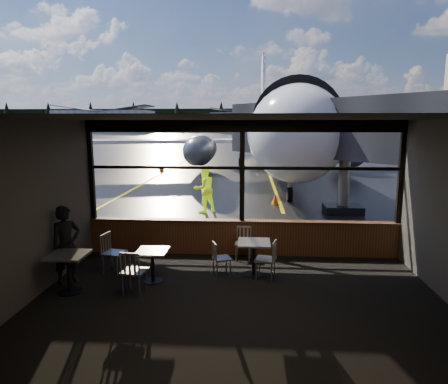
# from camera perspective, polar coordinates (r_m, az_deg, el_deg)

# --- Properties ---
(ground_plane) EXTENTS (520.00, 520.00, 0.00)m
(ground_plane) POSITION_cam_1_polar(r_m,az_deg,el_deg) (130.17, 3.80, 8.09)
(ground_plane) COLOR black
(ground_plane) RESTS_ON ground
(carpet_floor) EXTENTS (8.00, 6.00, 0.01)m
(carpet_floor) POSITION_cam_1_polar(r_m,az_deg,el_deg) (7.88, 1.98, -15.75)
(carpet_floor) COLOR black
(carpet_floor) RESTS_ON ground
(ceiling) EXTENTS (8.00, 6.00, 0.04)m
(ceiling) POSITION_cam_1_polar(r_m,az_deg,el_deg) (7.13, 2.15, 10.51)
(ceiling) COLOR #38332D
(ceiling) RESTS_ON ground
(wall_left) EXTENTS (0.04, 6.00, 3.50)m
(wall_left) POSITION_cam_1_polar(r_m,az_deg,el_deg) (8.44, -26.25, -2.58)
(wall_left) COLOR #453F37
(wall_left) RESTS_ON ground
(wall_back) EXTENTS (8.00, 0.04, 3.50)m
(wall_back) POSITION_cam_1_polar(r_m,az_deg,el_deg) (4.44, 0.80, -12.01)
(wall_back) COLOR #453F37
(wall_back) RESTS_ON ground
(window_sill) EXTENTS (8.00, 0.28, 0.90)m
(window_sill) POSITION_cam_1_polar(r_m,az_deg,el_deg) (10.54, 2.54, -6.58)
(window_sill) COLOR #552F19
(window_sill) RESTS_ON ground
(window_header) EXTENTS (8.00, 0.18, 0.30)m
(window_header) POSITION_cam_1_polar(r_m,az_deg,el_deg) (10.13, 2.66, 9.39)
(window_header) COLOR black
(window_header) RESTS_ON ground
(mullion_left) EXTENTS (0.12, 0.12, 2.60)m
(mullion_left) POSITION_cam_1_polar(r_m,az_deg,el_deg) (11.01, -18.43, 2.93)
(mullion_left) COLOR black
(mullion_left) RESTS_ON ground
(mullion_centre) EXTENTS (0.12, 0.12, 2.60)m
(mullion_centre) POSITION_cam_1_polar(r_m,az_deg,el_deg) (10.19, 2.61, 2.91)
(mullion_centre) COLOR black
(mullion_centre) RESTS_ON ground
(mullion_right) EXTENTS (0.12, 0.12, 2.60)m
(mullion_right) POSITION_cam_1_polar(r_m,az_deg,el_deg) (10.85, 23.97, 2.50)
(mullion_right) COLOR black
(mullion_right) RESTS_ON ground
(window_transom) EXTENTS (8.00, 0.10, 0.08)m
(window_transom) POSITION_cam_1_polar(r_m,az_deg,el_deg) (10.18, 2.62, 3.47)
(window_transom) COLOR black
(window_transom) RESTS_ON ground
(airliner) EXTENTS (30.93, 36.89, 11.12)m
(airliner) POSITION_cam_1_polar(r_m,az_deg,el_deg) (30.04, 7.00, 13.68)
(airliner) COLOR white
(airliner) RESTS_ON ground_plane
(jet_bridge) EXTENTS (8.58, 10.49, 4.58)m
(jet_bridge) POSITION_cam_1_polar(r_m,az_deg,el_deg) (16.02, 16.11, 5.30)
(jet_bridge) COLOR #2A2A2D
(jet_bridge) RESTS_ON ground_plane
(cafe_table_near) EXTENTS (0.72, 0.72, 0.79)m
(cafe_table_near) POSITION_cam_1_polar(r_m,az_deg,el_deg) (9.16, 4.29, -9.47)
(cafe_table_near) COLOR #A59F98
(cafe_table_near) RESTS_ON carpet_floor
(cafe_table_mid) EXTENTS (0.65, 0.65, 0.72)m
(cafe_table_mid) POSITION_cam_1_polar(r_m,az_deg,el_deg) (8.93, -10.16, -10.38)
(cafe_table_mid) COLOR #A8A19A
(cafe_table_mid) RESTS_ON carpet_floor
(cafe_table_left) EXTENTS (0.74, 0.74, 0.82)m
(cafe_table_left) POSITION_cam_1_polar(r_m,az_deg,el_deg) (8.84, -21.26, -10.77)
(cafe_table_left) COLOR gray
(cafe_table_left) RESTS_ON carpet_floor
(chair_near_e) EXTENTS (0.59, 0.59, 0.89)m
(chair_near_e) POSITION_cam_1_polar(r_m,az_deg,el_deg) (8.97, 5.95, -9.59)
(chair_near_e) COLOR beige
(chair_near_e) RESTS_ON carpet_floor
(chair_near_w) EXTENTS (0.56, 0.56, 0.80)m
(chair_near_w) POSITION_cam_1_polar(r_m,az_deg,el_deg) (9.13, -0.33, -9.49)
(chair_near_w) COLOR #ADA89D
(chair_near_w) RESTS_ON carpet_floor
(chair_near_n) EXTENTS (0.49, 0.49, 0.85)m
(chair_near_n) POSITION_cam_1_polar(r_m,az_deg,el_deg) (10.13, 2.76, -7.41)
(chair_near_n) COLOR beige
(chair_near_n) RESTS_ON carpet_floor
(chair_mid_s) EXTENTS (0.58, 0.58, 0.94)m
(chair_mid_s) POSITION_cam_1_polar(r_m,az_deg,el_deg) (8.36, -12.67, -11.05)
(chair_mid_s) COLOR #A9A599
(chair_mid_s) RESTS_ON carpet_floor
(chair_mid_w) EXTENTS (0.61, 0.61, 0.94)m
(chair_mid_w) POSITION_cam_1_polar(r_m,az_deg,el_deg) (9.59, -15.44, -8.46)
(chair_mid_w) COLOR #ADA79C
(chair_mid_w) RESTS_ON carpet_floor
(passenger) EXTENTS (0.71, 0.73, 1.70)m
(passenger) POSITION_cam_1_polar(r_m,az_deg,el_deg) (9.23, -21.59, -7.05)
(passenger) COLOR black
(passenger) RESTS_ON carpet_floor
(ground_crew) EXTENTS (1.13, 1.10, 1.83)m
(ground_crew) POSITION_cam_1_polar(r_m,az_deg,el_deg) (15.56, -2.86, 0.46)
(ground_crew) COLOR #BFF219
(ground_crew) RESTS_ON ground_plane
(cone_nose) EXTENTS (0.33, 0.33, 0.46)m
(cone_nose) POSITION_cam_1_polar(r_m,az_deg,el_deg) (17.28, 7.31, -1.01)
(cone_nose) COLOR orange
(cone_nose) RESTS_ON ground_plane
(cone_wing) EXTENTS (0.41, 0.41, 0.57)m
(cone_wing) POSITION_cam_1_polar(r_m,az_deg,el_deg) (30.03, -8.92, 3.56)
(cone_wing) COLOR #E25907
(cone_wing) RESTS_ON ground_plane
(hangar_left) EXTENTS (45.00, 18.00, 11.00)m
(hangar_left) POSITION_cam_1_polar(r_m,az_deg,el_deg) (202.69, -16.66, 9.80)
(hangar_left) COLOR silver
(hangar_left) RESTS_ON ground_plane
(hangar_mid) EXTENTS (38.00, 15.00, 10.00)m
(hangar_mid) POSITION_cam_1_polar(r_m,az_deg,el_deg) (195.13, 3.85, 10.05)
(hangar_mid) COLOR silver
(hangar_mid) RESTS_ON ground_plane
(hangar_right) EXTENTS (50.00, 20.00, 12.00)m
(hangar_right) POSITION_cam_1_polar(r_m,az_deg,el_deg) (197.41, 21.81, 9.68)
(hangar_right) COLOR silver
(hangar_right) RESTS_ON ground_plane
(fuel_tank_a) EXTENTS (8.00, 8.00, 6.00)m
(fuel_tank_a) POSITION_cam_1_polar(r_m,az_deg,el_deg) (194.48, -5.15, 9.45)
(fuel_tank_a) COLOR silver
(fuel_tank_a) RESTS_ON ground_plane
(fuel_tank_b) EXTENTS (8.00, 8.00, 6.00)m
(fuel_tank_b) POSITION_cam_1_polar(r_m,az_deg,el_deg) (193.18, -2.18, 9.48)
(fuel_tank_b) COLOR silver
(fuel_tank_b) RESTS_ON ground_plane
(fuel_tank_c) EXTENTS (8.00, 8.00, 6.00)m
(fuel_tank_c) POSITION_cam_1_polar(r_m,az_deg,el_deg) (192.39, 0.83, 9.48)
(fuel_tank_c) COLOR silver
(fuel_tank_c) RESTS_ON ground_plane
(treeline) EXTENTS (360.00, 3.00, 12.00)m
(treeline) POSITION_cam_1_polar(r_m,az_deg,el_deg) (220.14, 3.86, 10.26)
(treeline) COLOR black
(treeline) RESTS_ON ground_plane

